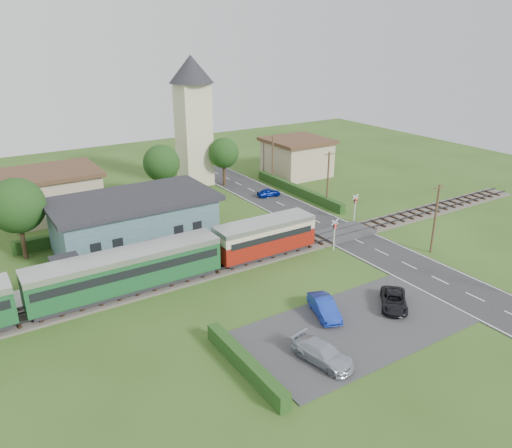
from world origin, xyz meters
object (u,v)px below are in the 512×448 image
church_tower (193,111)px  car_on_road (269,193)px  pedestrian_far (99,271)px  station_building (134,222)px  crossing_signal_far (355,204)px  pedestrian_near (215,243)px  crossing_signal_near (335,230)px  car_park_silver (323,353)px  house_west (52,193)px  car_park_blue (324,307)px  equipment_hut (67,272)px  house_east (297,157)px  train (88,280)px  car_park_dark (394,300)px

church_tower → car_on_road: 15.40m
pedestrian_far → station_building: bearing=-41.3°
crossing_signal_far → pedestrian_far: crossing_signal_far is taller
pedestrian_near → pedestrian_far: size_ratio=1.02×
crossing_signal_near → car_park_silver: crossing_signal_near is taller
house_west → car_park_blue: (12.61, -34.50, -2.03)m
equipment_hut → station_building: bearing=35.9°
house_west → pedestrian_near: size_ratio=5.63×
equipment_hut → house_east: house_east is taller
train → house_east: 43.13m
equipment_hut → car_park_dark: bearing=-38.5°
crossing_signal_far → pedestrian_near: (-17.84, 0.29, -0.73)m
train → church_tower: 35.05m
house_west → crossing_signal_near: size_ratio=3.30×
car_park_dark → crossing_signal_far: bearing=99.6°
house_east → car_park_silver: 46.17m
house_east → train: bearing=-149.3°
train → crossing_signal_far: 30.78m
crossing_signal_far → pedestrian_far: bearing=179.6°
equipment_hut → pedestrian_far: (2.43, -0.58, -0.36)m
train → car_park_silver: train is taller
house_east → station_building: bearing=-156.6°
crossing_signal_far → train: bearing=-175.5°
station_building → crossing_signal_near: station_building is taller
station_building → church_tower: 23.89m
car_park_silver → pedestrian_far: bearing=105.5°
car_park_blue → pedestrian_near: pedestrian_near is taller
house_east → car_park_blue: (-22.39, -33.50, -2.03)m
house_east → pedestrian_far: house_east is taller
crossing_signal_near → equipment_hut: bearing=167.1°
pedestrian_near → pedestrian_far: pedestrian_near is taller
church_tower → house_east: 17.21m
station_building → house_east: size_ratio=1.82×
church_tower → pedestrian_near: 26.59m
church_tower → car_park_dark: church_tower is taller
crossing_signal_far → crossing_signal_near: bearing=-146.3°
house_west → car_park_silver: (8.78, -38.95, -2.05)m
train → house_east: house_east is taller
church_tower → equipment_hut: bearing=-135.3°
crossing_signal_near → crossing_signal_far: same height
station_building → church_tower: (15.00, 17.01, 7.53)m
car_on_road → pedestrian_near: (-14.66, -12.61, 0.83)m
car_on_road → car_park_blue: size_ratio=0.74×
station_building → car_park_silver: 25.30m
car_park_blue → church_tower: bearing=97.4°
church_tower → car_park_dark: (-1.95, -39.52, -9.56)m
car_on_road → car_park_dark: 29.74m
car_park_dark → car_park_blue: bearing=-157.3°
church_tower → car_park_silver: church_tower is taller
train → car_on_road: 31.52m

